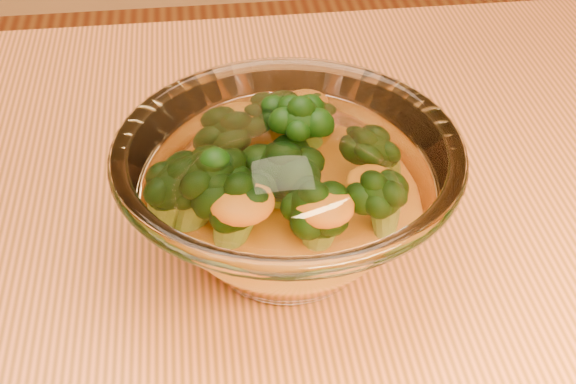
{
  "coord_description": "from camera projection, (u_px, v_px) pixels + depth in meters",
  "views": [
    {
      "loc": [
        -0.15,
        -0.31,
        1.1
      ],
      "look_at": [
        -0.1,
        0.06,
        0.8
      ],
      "focal_mm": 50.0,
      "sensor_mm": 36.0,
      "label": 1
    }
  ],
  "objects": [
    {
      "name": "glass_bowl",
      "position": [
        288.0,
        198.0,
        0.48
      ],
      "size": [
        0.21,
        0.21,
        0.09
      ],
      "color": "white",
      "rests_on": "table"
    },
    {
      "name": "cheese_sauce",
      "position": [
        288.0,
        222.0,
        0.49
      ],
      "size": [
        0.11,
        0.11,
        0.03
      ],
      "primitive_type": "ellipsoid",
      "color": "orange",
      "rests_on": "glass_bowl"
    },
    {
      "name": "broccoli_heap",
      "position": [
        270.0,
        173.0,
        0.48
      ],
      "size": [
        0.15,
        0.13,
        0.07
      ],
      "color": "black",
      "rests_on": "cheese_sauce"
    }
  ]
}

